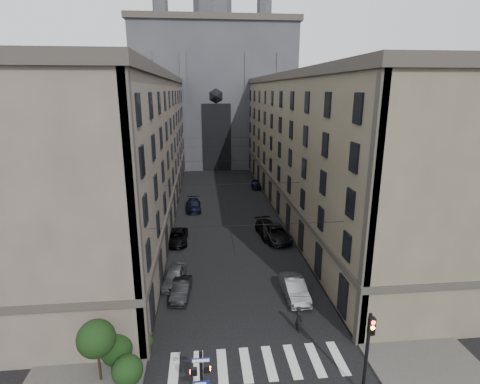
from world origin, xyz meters
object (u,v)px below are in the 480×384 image
object	(u,v)px
traffic_light_right	(368,345)
car_right_midfar	(268,229)
car_left_far	(194,205)
car_right_far	(256,184)
gothic_tower	(214,85)
car_left_near	(174,276)
car_right_midnear	(276,233)
car_left_midnear	(181,290)
pedestrian	(299,319)
car_left_midfar	(177,237)
pedestrian_signal_left	(201,378)
car_right_near	(294,289)

from	to	relation	value
traffic_light_right	car_right_midfar	distance (m)	24.49
car_left_far	car_right_far	distance (m)	15.76
car_left_far	car_right_far	xyz separation A→B (m)	(10.75, 11.53, -0.04)
gothic_tower	car_right_far	size ratio (longest dim) A/B	14.27
car_left_near	car_right_midfar	size ratio (longest dim) A/B	0.82
traffic_light_right	car_right_midnear	xyz separation A→B (m)	(-0.54, 22.94, -2.48)
car_left_midnear	car_left_far	bearing A→B (deg)	94.02
car_right_far	pedestrian	world-z (taller)	pedestrian
car_left_near	pedestrian	size ratio (longest dim) A/B	2.24
car_right_midnear	car_left_midnear	bearing A→B (deg)	-138.82
car_right_midfar	car_left_midfar	bearing A→B (deg)	179.74
car_right_midfar	gothic_tower	bearing A→B (deg)	89.08
car_left_midfar	car_right_midnear	world-z (taller)	car_right_midnear
pedestrian_signal_left	pedestrian	xyz separation A→B (m)	(6.90, 6.50, -1.33)
car_left_midfar	traffic_light_right	bearing A→B (deg)	-63.15
car_left_midnear	pedestrian	world-z (taller)	pedestrian
car_left_midfar	car_right_near	xyz separation A→B (m)	(10.40, -12.67, 0.09)
car_right_far	car_right_midfar	bearing A→B (deg)	-91.09
pedestrian_signal_left	pedestrian	distance (m)	9.58
car_right_near	pedestrian	bearing A→B (deg)	-101.37
traffic_light_right	pedestrian	world-z (taller)	traffic_light_right
car_right_near	pedestrian	xyz separation A→B (m)	(-0.81, -4.50, 0.20)
pedestrian	car_right_midfar	bearing A→B (deg)	-22.58
car_right_midnear	pedestrian	world-z (taller)	pedestrian
car_right_near	car_right_midnear	size ratio (longest dim) A/B	0.83
gothic_tower	car_right_midnear	world-z (taller)	gothic_tower
car_left_far	pedestrian	bearing A→B (deg)	-77.03
car_left_far	car_right_midfar	distance (m)	13.91
car_left_midfar	pedestrian	bearing A→B (deg)	-60.88
pedestrian_signal_left	car_right_near	distance (m)	13.52
traffic_light_right	car_left_near	distance (m)	18.14
car_left_midfar	pedestrian	distance (m)	19.67
pedestrian_signal_left	car_right_far	size ratio (longest dim) A/B	0.98
car_right_near	car_right_midfar	distance (m)	13.75
gothic_tower	car_right_midfar	size ratio (longest dim) A/B	10.74
pedestrian_signal_left	traffic_light_right	xyz separation A→B (m)	(9.11, 0.42, 0.97)
traffic_light_right	car_left_far	bearing A→B (deg)	106.19
pedestrian_signal_left	car_right_midfar	xyz separation A→B (m)	(7.89, 24.75, -1.54)
car_right_midfar	car_left_near	bearing A→B (deg)	-140.34
car_left_near	car_left_midnear	bearing A→B (deg)	-66.47
traffic_light_right	pedestrian	size ratio (longest dim) A/B	2.63
car_left_near	car_left_far	bearing A→B (deg)	92.58
car_right_far	pedestrian	size ratio (longest dim) A/B	2.05
car_right_midnear	pedestrian	size ratio (longest dim) A/B	2.93
pedestrian_signal_left	car_right_midnear	size ratio (longest dim) A/B	0.69
traffic_light_right	car_left_midfar	size ratio (longest dim) A/B	1.03
traffic_light_right	car_left_far	distance (m)	36.53
gothic_tower	car_right_midnear	xyz separation A→B (m)	(5.06, -50.10, -16.99)
gothic_tower	traffic_light_right	distance (m)	74.67
car_right_midnear	car_right_midfar	world-z (taller)	car_right_midnear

